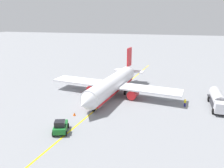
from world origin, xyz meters
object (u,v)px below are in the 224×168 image
Objects in this scene: fuel_tanker at (218,99)px; safety_cone_nose at (74,114)px; refueling_worker at (185,103)px; airplane at (113,84)px; pushback_tug at (60,127)px.

safety_cone_nose is at bearing -67.20° from fuel_tanker.
fuel_tanker is at bearing 112.80° from safety_cone_nose.
refueling_worker is at bearing 116.05° from safety_cone_nose.
airplane reaches higher than pushback_tug.
pushback_tug reaches higher than refueling_worker.
refueling_worker is at bearing -78.61° from fuel_tanker.
pushback_tug is at bearing 4.00° from safety_cone_nose.
safety_cone_nose is (11.41, -27.15, -1.42)m from fuel_tanker.
pushback_tug is (17.69, -26.71, -0.72)m from fuel_tanker.
airplane reaches higher than safety_cone_nose.
airplane is 22.93m from fuel_tanker.
fuel_tanker is at bearing 101.39° from refueling_worker.
fuel_tanker is 29.48m from safety_cone_nose.
pushback_tug is at bearing -56.49° from fuel_tanker.
fuel_tanker is 2.67× the size of pushback_tug.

